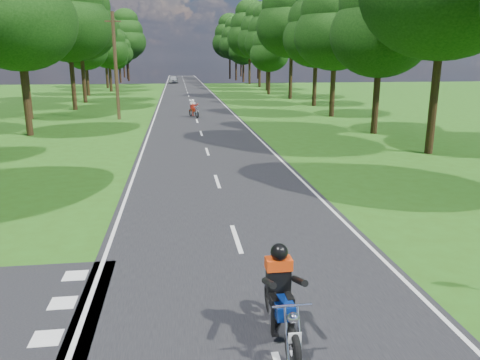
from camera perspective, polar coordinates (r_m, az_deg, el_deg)
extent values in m
plane|color=#275112|center=(10.72, 0.91, -11.20)|extent=(160.00, 160.00, 0.00)
cube|color=black|center=(59.73, -6.27, 10.12)|extent=(7.00, 140.00, 0.02)
cube|color=silver|center=(12.52, -0.44, -7.14)|extent=(0.12, 2.00, 0.01)
cube|color=silver|center=(18.20, -2.79, -0.15)|extent=(0.12, 2.00, 0.01)
cube|color=silver|center=(24.03, -4.01, 3.49)|extent=(0.12, 2.00, 0.01)
cube|color=silver|center=(29.93, -4.75, 5.69)|extent=(0.12, 2.00, 0.01)
cube|color=silver|center=(35.87, -5.26, 7.17)|extent=(0.12, 2.00, 0.01)
cube|color=silver|center=(41.82, -5.62, 8.23)|extent=(0.12, 2.00, 0.01)
cube|color=silver|center=(47.78, -5.89, 9.02)|extent=(0.12, 2.00, 0.01)
cube|color=silver|center=(53.76, -6.10, 9.64)|extent=(0.12, 2.00, 0.01)
cube|color=silver|center=(59.73, -6.27, 10.14)|extent=(0.12, 2.00, 0.01)
cube|color=silver|center=(65.72, -6.41, 10.54)|extent=(0.12, 2.00, 0.01)
cube|color=silver|center=(71.70, -6.53, 10.88)|extent=(0.12, 2.00, 0.01)
cube|color=silver|center=(77.69, -6.63, 11.16)|extent=(0.12, 2.00, 0.01)
cube|color=silver|center=(83.68, -6.71, 11.40)|extent=(0.12, 2.00, 0.01)
cube|color=silver|center=(89.67, -6.79, 11.62)|extent=(0.12, 2.00, 0.01)
cube|color=silver|center=(95.66, -6.85, 11.80)|extent=(0.12, 2.00, 0.01)
cube|color=silver|center=(101.65, -6.91, 11.96)|extent=(0.12, 2.00, 0.01)
cube|color=silver|center=(107.64, -6.96, 12.11)|extent=(0.12, 2.00, 0.01)
cube|color=silver|center=(113.64, -7.00, 12.24)|extent=(0.12, 2.00, 0.01)
cube|color=silver|center=(119.63, -7.04, 12.35)|extent=(0.12, 2.00, 0.01)
cube|color=silver|center=(125.63, -7.08, 12.46)|extent=(0.12, 2.00, 0.01)
cube|color=silver|center=(59.75, -9.48, 10.03)|extent=(0.10, 140.00, 0.01)
cube|color=silver|center=(59.90, -3.06, 10.21)|extent=(0.10, 140.00, 0.01)
cube|color=silver|center=(9.09, -22.53, -17.38)|extent=(0.50, 0.50, 0.01)
cube|color=silver|center=(10.09, -20.81, -13.83)|extent=(0.50, 0.50, 0.01)
cube|color=silver|center=(11.13, -19.44, -10.92)|extent=(0.50, 0.50, 0.01)
cylinder|color=black|center=(31.76, -24.55, 8.47)|extent=(0.40, 0.40, 3.91)
ellipsoid|color=black|center=(31.71, -25.51, 17.13)|extent=(6.85, 6.85, 5.82)
cylinder|color=black|center=(40.48, -24.41, 9.46)|extent=(0.40, 0.40, 3.79)
ellipsoid|color=black|center=(40.43, -25.13, 16.04)|extent=(6.64, 6.64, 5.64)
ellipsoid|color=black|center=(40.56, -25.43, 18.64)|extent=(5.69, 5.69, 4.84)
cylinder|color=black|center=(46.17, -19.65, 10.73)|extent=(0.40, 0.40, 4.32)
ellipsoid|color=black|center=(46.18, -20.24, 17.30)|extent=(7.56, 7.56, 6.42)
ellipsoid|color=black|center=(46.36, -20.48, 19.89)|extent=(6.48, 6.48, 5.51)
cylinder|color=black|center=(53.60, -18.50, 11.30)|extent=(0.40, 0.40, 4.40)
ellipsoid|color=black|center=(53.62, -18.98, 17.08)|extent=(7.71, 7.71, 6.55)
ellipsoid|color=black|center=(53.78, -19.18, 19.36)|extent=(6.60, 6.60, 5.61)
cylinder|color=black|center=(63.38, -18.07, 11.20)|extent=(0.40, 0.40, 3.20)
ellipsoid|color=black|center=(63.31, -18.36, 14.76)|extent=(5.60, 5.60, 4.76)
ellipsoid|color=black|center=(63.35, -18.48, 16.16)|extent=(4.80, 4.80, 4.08)
ellipsoid|color=black|center=(63.43, -18.60, 17.57)|extent=(3.60, 3.60, 3.06)
cylinder|color=black|center=(70.38, -15.50, 11.67)|extent=(0.40, 0.40, 3.22)
ellipsoid|color=black|center=(70.31, -15.73, 14.90)|extent=(5.64, 5.64, 4.79)
ellipsoid|color=black|center=(70.35, -15.82, 16.17)|extent=(4.83, 4.83, 4.11)
ellipsoid|color=black|center=(70.42, -15.91, 17.45)|extent=(3.62, 3.62, 3.08)
cylinder|color=black|center=(78.26, -15.90, 12.04)|extent=(0.40, 0.40, 3.61)
ellipsoid|color=black|center=(78.22, -16.14, 15.29)|extent=(6.31, 6.31, 5.37)
ellipsoid|color=black|center=(78.28, -16.23, 16.57)|extent=(5.41, 5.41, 4.60)
ellipsoid|color=black|center=(78.37, -16.33, 17.85)|extent=(4.06, 4.06, 3.45)
cylinder|color=black|center=(85.98, -14.92, 11.98)|extent=(0.40, 0.40, 2.67)
ellipsoid|color=black|center=(85.92, -15.06, 14.17)|extent=(4.67, 4.67, 3.97)
ellipsoid|color=black|center=(85.93, -15.12, 15.03)|extent=(4.00, 4.00, 3.40)
ellipsoid|color=black|center=(85.96, -15.18, 15.90)|extent=(3.00, 3.00, 2.55)
cylinder|color=black|center=(95.10, -14.40, 12.36)|extent=(0.40, 0.40, 3.09)
ellipsoid|color=black|center=(95.05, -14.54, 14.64)|extent=(5.40, 5.40, 4.59)
ellipsoid|color=black|center=(95.07, -14.60, 15.55)|extent=(4.63, 4.63, 3.93)
ellipsoid|color=black|center=(95.11, -14.67, 16.45)|extent=(3.47, 3.47, 2.95)
cylinder|color=black|center=(101.45, -13.46, 12.92)|extent=(0.40, 0.40, 4.48)
ellipsoid|color=black|center=(101.47, -13.65, 16.03)|extent=(7.84, 7.84, 6.66)
ellipsoid|color=black|center=(101.56, -13.73, 17.26)|extent=(6.72, 6.72, 5.71)
ellipsoid|color=black|center=(101.70, -13.81, 18.49)|extent=(5.04, 5.04, 4.28)
cylinder|color=black|center=(110.49, -13.55, 12.93)|extent=(0.40, 0.40, 4.09)
ellipsoid|color=black|center=(110.49, -13.71, 15.54)|extent=(7.16, 7.16, 6.09)
ellipsoid|color=black|center=(110.55, -13.78, 16.57)|extent=(6.14, 6.14, 5.22)
ellipsoid|color=black|center=(110.64, -13.85, 17.61)|extent=(4.61, 4.61, 3.92)
cylinder|color=black|center=(25.19, 22.46, 8.13)|extent=(0.40, 0.40, 4.56)
cylinder|color=black|center=(30.95, 16.19, 8.68)|extent=(0.40, 0.40, 3.49)
ellipsoid|color=black|center=(30.84, 16.78, 16.64)|extent=(6.12, 6.12, 5.20)
ellipsoid|color=black|center=(30.97, 17.03, 19.79)|extent=(5.24, 5.24, 4.46)
cylinder|color=black|center=(39.26, 11.19, 10.28)|extent=(0.40, 0.40, 3.69)
ellipsoid|color=black|center=(39.20, 11.54, 16.91)|extent=(6.46, 6.46, 5.49)
ellipsoid|color=black|center=(39.32, 11.68, 19.53)|extent=(5.54, 5.54, 4.71)
cylinder|color=black|center=(48.00, 9.08, 11.16)|extent=(0.40, 0.40, 3.74)
ellipsoid|color=black|center=(47.96, 9.31, 16.66)|extent=(6.55, 6.55, 5.57)
ellipsoid|color=black|center=(48.06, 9.40, 18.83)|extent=(5.62, 5.62, 4.77)
cylinder|color=black|center=(55.88, 6.19, 12.19)|extent=(0.40, 0.40, 4.64)
ellipsoid|color=black|center=(55.93, 6.36, 18.05)|extent=(8.12, 8.12, 6.91)
ellipsoid|color=black|center=(56.11, 6.43, 20.36)|extent=(6.96, 6.96, 5.92)
cylinder|color=black|center=(62.69, 3.53, 11.72)|extent=(0.40, 0.40, 2.91)
ellipsoid|color=black|center=(62.61, 3.58, 14.99)|extent=(5.09, 5.09, 4.33)
ellipsoid|color=black|center=(62.64, 3.61, 16.29)|extent=(4.36, 4.36, 3.71)
ellipsoid|color=black|center=(62.69, 3.63, 17.58)|extent=(3.27, 3.27, 2.78)
cylinder|color=black|center=(70.24, 3.35, 12.43)|extent=(0.40, 0.40, 3.88)
ellipsoid|color=black|center=(70.21, 3.41, 16.33)|extent=(6.78, 6.78, 5.77)
ellipsoid|color=black|center=(70.29, 3.43, 17.87)|extent=(5.81, 5.81, 4.94)
ellipsoid|color=black|center=(70.42, 3.46, 19.40)|extent=(4.36, 4.36, 3.71)
cylinder|color=black|center=(78.62, 2.40, 12.79)|extent=(0.40, 0.40, 4.18)
ellipsoid|color=black|center=(78.62, 2.44, 16.54)|extent=(7.31, 7.31, 6.21)
ellipsoid|color=black|center=(78.71, 2.46, 18.02)|extent=(6.27, 6.27, 5.33)
ellipsoid|color=black|center=(78.86, 2.48, 19.50)|extent=(4.70, 4.70, 4.00)
cylinder|color=black|center=(87.40, 1.17, 13.14)|extent=(0.40, 0.40, 4.63)
ellipsoid|color=black|center=(87.44, 1.19, 16.88)|extent=(8.11, 8.11, 6.89)
ellipsoid|color=black|center=(87.55, 1.20, 18.36)|extent=(6.95, 6.95, 5.91)
ellipsoid|color=black|center=(87.73, 1.21, 19.83)|extent=(5.21, 5.21, 4.43)
cylinder|color=black|center=(94.61, 0.41, 12.88)|extent=(0.40, 0.40, 3.36)
ellipsoid|color=black|center=(94.57, 0.42, 15.38)|extent=(5.88, 5.88, 5.00)
ellipsoid|color=black|center=(94.61, 0.42, 16.37)|extent=(5.04, 5.04, 4.29)
ellipsoid|color=black|center=(94.67, 0.42, 17.37)|extent=(3.78, 3.78, 3.21)
cylinder|color=black|center=(101.69, -0.48, 13.21)|extent=(0.40, 0.40, 4.09)
ellipsoid|color=black|center=(101.69, -0.49, 16.04)|extent=(7.15, 7.15, 6.08)
ellipsoid|color=black|center=(101.75, -0.49, 17.16)|extent=(6.13, 6.13, 5.21)
ellipsoid|color=black|center=(101.86, -0.49, 18.28)|extent=(4.60, 4.60, 3.91)
cylinder|color=black|center=(109.34, -1.24, 13.41)|extent=(0.40, 0.40, 4.48)
ellipsoid|color=black|center=(109.35, -1.26, 16.30)|extent=(7.84, 7.84, 6.66)
ellipsoid|color=black|center=(109.44, -1.26, 17.44)|extent=(6.72, 6.72, 5.71)
ellipsoid|color=black|center=(109.56, -1.27, 18.59)|extent=(5.04, 5.04, 4.28)
cylinder|color=black|center=(120.22, -13.93, 12.96)|extent=(0.40, 0.40, 3.84)
ellipsoid|color=black|center=(120.21, -14.07, 15.21)|extent=(6.72, 6.72, 5.71)
ellipsoid|color=black|center=(120.25, -14.13, 16.10)|extent=(5.76, 5.76, 4.90)
ellipsoid|color=black|center=(120.33, -14.19, 16.99)|extent=(4.32, 4.32, 3.67)
cylinder|color=black|center=(122.67, 0.13, 13.48)|extent=(0.40, 0.40, 4.16)
ellipsoid|color=black|center=(122.67, 0.13, 15.87)|extent=(7.28, 7.28, 6.19)
ellipsoid|color=black|center=(122.73, 0.13, 16.82)|extent=(6.24, 6.24, 5.30)
ellipsoid|color=black|center=(122.82, 0.13, 17.76)|extent=(4.68, 4.68, 3.98)
cylinder|color=black|center=(105.58, -15.89, 12.57)|extent=(0.40, 0.40, 3.52)
ellipsoid|color=black|center=(105.55, -16.06, 14.91)|extent=(6.16, 6.16, 5.24)
ellipsoid|color=black|center=(105.59, -16.13, 15.84)|extent=(5.28, 5.28, 4.49)
ellipsoid|color=black|center=(105.66, -16.19, 16.77)|extent=(3.96, 3.96, 3.37)
cylinder|color=black|center=(109.13, 2.21, 13.40)|extent=(0.40, 0.40, 4.48)
ellipsoid|color=black|center=(109.15, 2.24, 16.30)|extent=(7.84, 7.84, 6.66)
ellipsoid|color=black|center=(109.23, 2.26, 17.44)|extent=(6.72, 6.72, 5.71)
ellipsoid|color=black|center=(109.36, 2.27, 18.58)|extent=(5.04, 5.04, 4.28)
cylinder|color=#382616|center=(37.82, -14.91, 13.19)|extent=(0.26, 0.26, 8.00)
cube|color=#382616|center=(37.90, -15.25, 18.17)|extent=(1.20, 0.10, 0.10)
imported|color=#B3B6BB|center=(91.15, -8.13, 12.07)|extent=(1.75, 4.21, 1.43)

